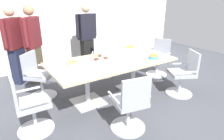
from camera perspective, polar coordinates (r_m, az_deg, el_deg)
name	(u,v)px	position (r m, az deg, el deg)	size (l,w,h in m)	color
ground_plane	(112,95)	(4.04, 0.00, -7.38)	(10.00, 10.00, 0.01)	#4C4F56
back_wall	(65,16)	(5.74, -13.80, 15.23)	(8.00, 0.10, 2.80)	white
conference_table	(112,66)	(3.78, 0.00, 1.06)	(2.40, 1.20, 0.75)	#CCB793
office_chair_0	(39,78)	(4.08, -20.84, -2.13)	(0.76, 0.76, 0.91)	silver
office_chair_1	(29,108)	(3.08, -23.31, -10.17)	(0.55, 0.55, 0.91)	silver
office_chair_2	(130,106)	(2.88, 5.38, -10.61)	(0.63, 0.63, 0.91)	silver
office_chair_3	(184,76)	(4.18, 20.34, -1.53)	(0.73, 0.73, 0.91)	silver
office_chair_4	(158,59)	(5.09, 13.50, 3.14)	(0.68, 0.68, 0.91)	silver
office_chair_5	(102,60)	(4.92, -2.86, 3.06)	(0.75, 0.75, 0.91)	silver
person_standing_0	(15,45)	(4.83, -26.68, 6.67)	(0.49, 0.48, 1.74)	#232842
person_standing_1	(33,44)	(4.73, -22.16, 7.20)	(0.45, 0.53, 1.75)	brown
person_standing_2	(87,36)	(5.26, -7.42, 9.78)	(0.61, 0.26, 1.74)	black
snack_bowl_cookies	(73,64)	(3.45, -11.46, 1.86)	(0.20, 0.20, 0.12)	beige
snack_bowl_chips_yellow	(130,48)	(4.45, 5.41, 6.45)	(0.25, 0.25, 0.11)	white
snack_bowl_pretzels	(154,57)	(3.92, 12.19, 3.86)	(0.20, 0.20, 0.08)	#4C9EC6
donut_platter	(99,58)	(3.85, -3.94, 3.64)	(0.36, 0.36, 0.04)	white
napkin_pile	(125,56)	(3.92, 3.72, 4.22)	(0.16, 0.16, 0.07)	white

